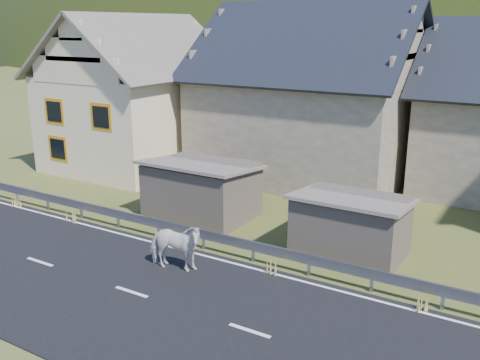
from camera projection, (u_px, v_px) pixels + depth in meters
The scene contains 10 objects.
ground at pixel (132, 293), 15.66m from camera, with size 160.00×160.00×0.00m, color #374414.
road at pixel (132, 293), 15.66m from camera, with size 60.00×7.00×0.04m, color black.
lane_markings at pixel (132, 292), 15.65m from camera, with size 60.00×6.60×0.01m, color silver.
guardrail at pixel (203, 235), 18.53m from camera, with size 28.10×0.09×0.75m.
shed_left at pixel (202, 190), 21.69m from camera, with size 4.30×3.30×2.40m, color brown.
shed_right at pixel (351, 226), 18.09m from camera, with size 3.80×2.90×2.20m, color brown.
house_cream at pixel (138, 85), 29.26m from camera, with size 7.80×9.80×8.30m.
house_stone_a at pixel (312, 84), 27.20m from camera, with size 10.80×9.80×8.90m.
conifer_patch at pixel (266, 31), 131.67m from camera, with size 76.00×50.00×28.00m, color black.
horse at pixel (175, 246), 16.84m from camera, with size 1.93×0.88×1.63m, color silver.
Camera 1 is at (9.99, -10.45, 7.59)m, focal length 40.00 mm.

